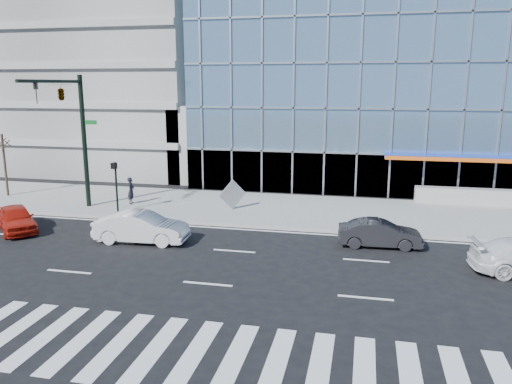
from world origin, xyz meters
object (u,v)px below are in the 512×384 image
at_px(traffic_signal, 68,110).
at_px(ped_signal_post, 116,179).
at_px(white_sedan, 141,227).
at_px(pedestrian, 131,191).
at_px(street_tree_near, 2,142).
at_px(red_sedan, 16,218).
at_px(tilted_panel, 233,194).
at_px(dark_sedan, 380,234).

xyz_separation_m(traffic_signal, ped_signal_post, (2.50, 0.37, -4.02)).
relative_size(white_sedan, pedestrian, 2.68).
distance_m(street_tree_near, red_sedan, 9.57).
distance_m(street_tree_near, tilted_panel, 16.25).
xyz_separation_m(red_sedan, tilted_panel, (10.07, 6.44, 0.39)).
relative_size(dark_sedan, pedestrian, 2.30).
bearing_deg(pedestrian, red_sedan, 143.96).
relative_size(street_tree_near, dark_sedan, 1.08).
height_order(ped_signal_post, pedestrian, ped_signal_post).
bearing_deg(ped_signal_post, red_sedan, -129.73).
bearing_deg(traffic_signal, red_sedan, -105.16).
height_order(ped_signal_post, dark_sedan, ped_signal_post).
distance_m(ped_signal_post, pedestrian, 2.45).
bearing_deg(traffic_signal, street_tree_near, 157.29).
relative_size(red_sedan, tilted_panel, 3.08).
bearing_deg(pedestrian, traffic_signal, 129.01).
distance_m(traffic_signal, pedestrian, 6.22).
bearing_deg(red_sedan, traffic_signal, 28.55).
xyz_separation_m(street_tree_near, white_sedan, (13.23, -7.16, -3.03)).
bearing_deg(pedestrian, dark_sedan, -116.19).
relative_size(ped_signal_post, tilted_panel, 2.31).
bearing_deg(red_sedan, white_sedan, -48.88).
distance_m(traffic_signal, tilted_panel, 10.66).
bearing_deg(pedestrian, street_tree_near, 79.46).
distance_m(ped_signal_post, dark_sedan, 15.43).
distance_m(ped_signal_post, red_sedan, 5.75).
bearing_deg(traffic_signal, dark_sedan, -7.87).
height_order(street_tree_near, red_sedan, street_tree_near).
relative_size(traffic_signal, red_sedan, 2.00).
relative_size(white_sedan, red_sedan, 1.14).
bearing_deg(ped_signal_post, tilted_panel, 18.37).
height_order(ped_signal_post, street_tree_near, street_tree_near).
xyz_separation_m(ped_signal_post, street_tree_near, (-9.50, 2.56, 1.64)).
bearing_deg(tilted_panel, white_sedan, -155.46).
relative_size(traffic_signal, tilted_panel, 6.15).
xyz_separation_m(street_tree_near, red_sedan, (5.95, -6.83, -3.10)).
bearing_deg(dark_sedan, pedestrian, 68.54).
bearing_deg(red_sedan, ped_signal_post, 3.98).
relative_size(street_tree_near, tilted_panel, 3.25).
relative_size(dark_sedan, red_sedan, 0.98).
xyz_separation_m(ped_signal_post, tilted_panel, (6.52, 2.16, -1.07)).
height_order(traffic_signal, red_sedan, traffic_signal).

